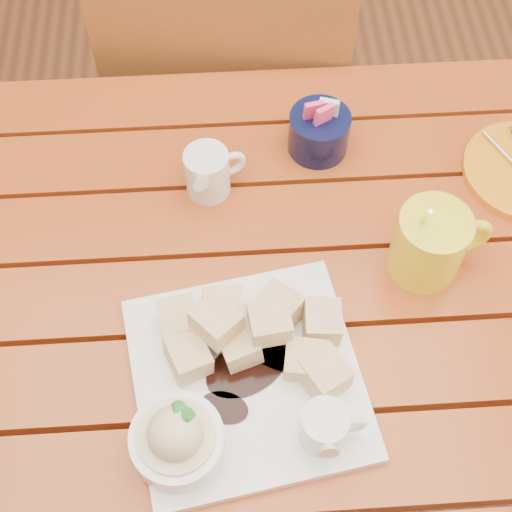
{
  "coord_description": "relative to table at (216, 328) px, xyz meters",
  "views": [
    {
      "loc": [
        0.03,
        -0.44,
        1.57
      ],
      "look_at": [
        0.06,
        0.01,
        0.82
      ],
      "focal_mm": 50.0,
      "sensor_mm": 36.0,
      "label": 1
    }
  ],
  "objects": [
    {
      "name": "chair_far",
      "position": [
        0.04,
        0.54,
        -0.15
      ],
      "size": [
        0.46,
        0.46,
        0.88
      ],
      "rotation": [
        0.0,
        0.0,
        3.03
      ],
      "color": "brown",
      "rests_on": "ground"
    },
    {
      "name": "ground",
      "position": [
        0.0,
        -0.0,
        -0.64
      ],
      "size": [
        5.0,
        5.0,
        0.0
      ],
      "primitive_type": "plane",
      "color": "brown",
      "rests_on": "ground"
    },
    {
      "name": "coffee_mug_right",
      "position": [
        0.28,
        0.02,
        0.16
      ],
      "size": [
        0.13,
        0.09,
        0.15
      ],
      "rotation": [
        0.0,
        0.0,
        0.16
      ],
      "color": "yellow",
      "rests_on": "table"
    },
    {
      "name": "cream_pitcher",
      "position": [
        0.0,
        0.17,
        0.15
      ],
      "size": [
        0.09,
        0.08,
        0.08
      ],
      "rotation": [
        0.0,
        0.0,
        0.35
      ],
      "color": "white",
      "rests_on": "table"
    },
    {
      "name": "table",
      "position": [
        0.0,
        0.0,
        0.0
      ],
      "size": [
        1.2,
        0.79,
        0.75
      ],
      "color": "maroon",
      "rests_on": "ground"
    },
    {
      "name": "dessert_plate",
      "position": [
        0.02,
        -0.14,
        0.14
      ],
      "size": [
        0.31,
        0.31,
        0.11
      ],
      "rotation": [
        0.0,
        0.0,
        0.17
      ],
      "color": "white",
      "rests_on": "table"
    },
    {
      "name": "sugar_caddy",
      "position": [
        0.16,
        0.23,
        0.14
      ],
      "size": [
        0.09,
        0.09,
        0.1
      ],
      "color": "black",
      "rests_on": "table"
    }
  ]
}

